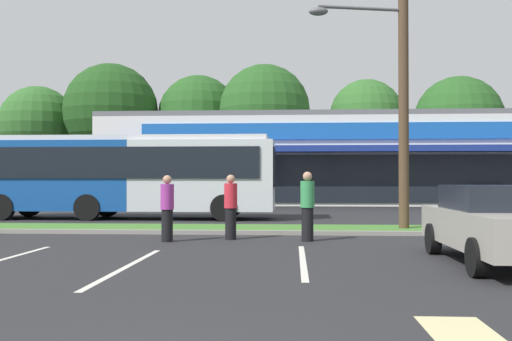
# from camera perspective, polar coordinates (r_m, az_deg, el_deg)

# --- Properties ---
(grass_median) EXTENTS (56.00, 2.20, 0.12)m
(grass_median) POSITION_cam_1_polar(r_m,az_deg,el_deg) (17.86, 0.12, -5.69)
(grass_median) COLOR #427A2D
(grass_median) RESTS_ON ground_plane
(curb_lip) EXTENTS (56.00, 0.24, 0.12)m
(curb_lip) POSITION_cam_1_polar(r_m,az_deg,el_deg) (16.64, -0.13, -6.04)
(curb_lip) COLOR gray
(curb_lip) RESTS_ON ground_plane
(parking_stripe_1) EXTENTS (0.12, 4.80, 0.01)m
(parking_stripe_1) POSITION_cam_1_polar(r_m,az_deg,el_deg) (10.89, -12.42, -9.09)
(parking_stripe_1) COLOR silver
(parking_stripe_1) RESTS_ON ground_plane
(parking_stripe_2) EXTENTS (0.12, 4.80, 0.01)m
(parking_stripe_2) POSITION_cam_1_polar(r_m,az_deg,el_deg) (11.46, 4.56, -8.69)
(parking_stripe_2) COLOR silver
(parking_stripe_2) RESTS_ON ground_plane
(lot_arrow) EXTENTS (0.70, 1.60, 0.01)m
(lot_arrow) POSITION_cam_1_polar(r_m,az_deg,el_deg) (6.47, 19.62, -14.81)
(lot_arrow) COLOR beige
(lot_arrow) RESTS_ON ground_plane
(storefront_building) EXTENTS (29.89, 14.84, 5.57)m
(storefront_building) POSITION_cam_1_polar(r_m,az_deg,el_deg) (40.65, 8.05, 0.89)
(storefront_building) COLOR silver
(storefront_building) RESTS_ON ground_plane
(tree_far_left) EXTENTS (6.65, 6.65, 9.72)m
(tree_far_left) POSITION_cam_1_polar(r_m,az_deg,el_deg) (55.10, -20.41, 4.23)
(tree_far_left) COLOR #473323
(tree_far_left) RESTS_ON ground_plane
(tree_left) EXTENTS (7.88, 7.88, 11.28)m
(tree_left) POSITION_cam_1_polar(r_m,az_deg,el_deg) (51.14, -13.90, 5.66)
(tree_left) COLOR #473323
(tree_left) RESTS_ON ground_plane
(tree_mid_left) EXTENTS (6.83, 6.83, 10.44)m
(tree_mid_left) POSITION_cam_1_polar(r_m,az_deg,el_deg) (50.65, -5.61, 5.34)
(tree_mid_left) COLOR #473323
(tree_mid_left) RESTS_ON ground_plane
(tree_mid) EXTENTS (7.10, 7.10, 10.57)m
(tree_mid) POSITION_cam_1_polar(r_m,az_deg,el_deg) (46.34, 0.83, 5.90)
(tree_mid) COLOR #473323
(tree_mid) RESTS_ON ground_plane
(tree_mid_right) EXTENTS (5.85, 5.85, 9.52)m
(tree_mid_right) POSITION_cam_1_polar(r_m,az_deg,el_deg) (47.83, 10.67, 5.19)
(tree_mid_right) COLOR #473323
(tree_mid_right) RESTS_ON ground_plane
(tree_right) EXTENTS (6.81, 6.81, 9.49)m
(tree_right) POSITION_cam_1_polar(r_m,az_deg,el_deg) (48.03, 19.06, 4.60)
(tree_right) COLOR #473323
(tree_right) RESTS_ON ground_plane
(utility_pole) EXTENTS (3.15, 2.37, 9.16)m
(utility_pole) POSITION_cam_1_polar(r_m,az_deg,el_deg) (18.19, 13.65, 9.80)
(utility_pole) COLOR #4C3826
(utility_pole) RESTS_ON ground_plane
(city_bus) EXTENTS (12.22, 2.67, 3.25)m
(city_bus) POSITION_cam_1_polar(r_m,az_deg,el_deg) (23.85, -12.99, -0.34)
(city_bus) COLOR #144793
(city_bus) RESTS_ON ground_plane
(car_0) EXTENTS (4.51, 1.96, 1.50)m
(car_0) POSITION_cam_1_polar(r_m,az_deg,el_deg) (30.54, -10.38, -2.31)
(car_0) COLOR #B7B7BC
(car_0) RESTS_ON ground_plane
(car_2) EXTENTS (1.87, 4.74, 1.45)m
(car_2) POSITION_cam_1_polar(r_m,az_deg,el_deg) (11.75, 22.33, -4.76)
(car_2) COLOR #9E998C
(car_2) RESTS_ON ground_plane
(pedestrian_near_bench) EXTENTS (0.35, 0.35, 1.76)m
(pedestrian_near_bench) POSITION_cam_1_polar(r_m,az_deg,el_deg) (14.92, 5.01, -3.47)
(pedestrian_near_bench) COLOR black
(pedestrian_near_bench) RESTS_ON ground_plane
(pedestrian_mid) EXTENTS (0.34, 0.34, 1.68)m
(pedestrian_mid) POSITION_cam_1_polar(r_m,az_deg,el_deg) (15.29, -2.47, -3.55)
(pedestrian_mid) COLOR black
(pedestrian_mid) RESTS_ON ground_plane
(pedestrian_far) EXTENTS (0.34, 0.34, 1.67)m
(pedestrian_far) POSITION_cam_1_polar(r_m,az_deg,el_deg) (14.92, -8.61, -3.64)
(pedestrian_far) COLOR black
(pedestrian_far) RESTS_ON ground_plane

